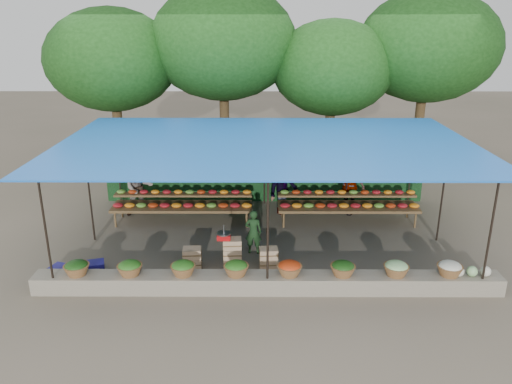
{
  "coord_description": "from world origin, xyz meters",
  "views": [
    {
      "loc": [
        -0.21,
        -12.76,
        5.89
      ],
      "look_at": [
        -0.27,
        0.2,
        1.36
      ],
      "focal_mm": 35.0,
      "sensor_mm": 36.0,
      "label": 1
    }
  ],
  "objects_px": {
    "weighing_scale": "(224,236)",
    "blue_crate_back": "(93,268)",
    "vendor_seated": "(253,232)",
    "blue_crate_front": "(62,273)",
    "crate_counter": "(231,256)"
  },
  "relations": [
    {
      "from": "vendor_seated",
      "to": "blue_crate_back",
      "type": "distance_m",
      "value": 4.08
    },
    {
      "from": "weighing_scale",
      "to": "crate_counter",
      "type": "bearing_deg",
      "value": 0.0
    },
    {
      "from": "crate_counter",
      "to": "blue_crate_front",
      "type": "relative_size",
      "value": 4.22
    },
    {
      "from": "weighing_scale",
      "to": "vendor_seated",
      "type": "height_order",
      "value": "vendor_seated"
    },
    {
      "from": "crate_counter",
      "to": "blue_crate_front",
      "type": "height_order",
      "value": "crate_counter"
    },
    {
      "from": "blue_crate_back",
      "to": "blue_crate_front",
      "type": "bearing_deg",
      "value": -174.02
    },
    {
      "from": "vendor_seated",
      "to": "blue_crate_front",
      "type": "distance_m",
      "value": 4.77
    },
    {
      "from": "weighing_scale",
      "to": "blue_crate_back",
      "type": "bearing_deg",
      "value": -173.04
    },
    {
      "from": "crate_counter",
      "to": "weighing_scale",
      "type": "distance_m",
      "value": 0.57
    },
    {
      "from": "vendor_seated",
      "to": "blue_crate_front",
      "type": "bearing_deg",
      "value": 24.8
    },
    {
      "from": "weighing_scale",
      "to": "blue_crate_back",
      "type": "distance_m",
      "value": 3.26
    },
    {
      "from": "weighing_scale",
      "to": "blue_crate_back",
      "type": "xyz_separation_m",
      "value": [
        -3.16,
        -0.39,
        -0.7
      ]
    },
    {
      "from": "vendor_seated",
      "to": "blue_crate_back",
      "type": "bearing_deg",
      "value": 23.93
    },
    {
      "from": "blue_crate_front",
      "to": "vendor_seated",
      "type": "bearing_deg",
      "value": 37.14
    },
    {
      "from": "vendor_seated",
      "to": "blue_crate_front",
      "type": "relative_size",
      "value": 2.15
    }
  ]
}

